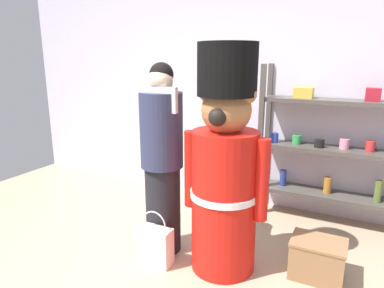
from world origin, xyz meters
TOP-DOWN VIEW (x-y plane):
  - back_wall at (0.00, 2.20)m, footprint 6.40×0.12m
  - merchandise_shelf at (0.95, 1.98)m, footprint 1.42×0.35m
  - teddy_bear_guard at (0.29, 0.75)m, footprint 0.69×0.53m
  - person_shopper at (-0.28, 0.76)m, footprint 0.37×0.36m
  - shopping_bag at (-0.23, 0.53)m, footprint 0.30×0.14m
  - display_crate at (0.99, 0.94)m, footprint 0.41×0.30m

SIDE VIEW (x-z plane):
  - display_crate at x=0.99m, z-range 0.00..0.31m
  - shopping_bag at x=-0.23m, z-range -0.07..0.40m
  - merchandise_shelf at x=0.95m, z-range 0.00..1.60m
  - teddy_bear_guard at x=0.29m, z-range -0.06..1.71m
  - person_shopper at x=-0.28m, z-range 0.02..1.65m
  - back_wall at x=0.00m, z-range 0.00..2.60m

